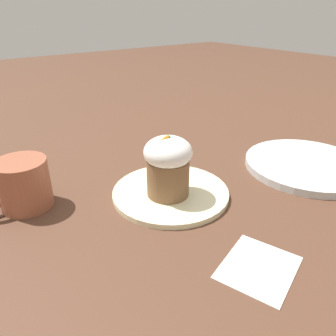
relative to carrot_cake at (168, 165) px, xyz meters
The scene contains 7 objects.
ground_plane 0.07m from the carrot_cake, 148.86° to the right, with size 4.00×4.00×0.00m, color #513323.
dessert_plate 0.07m from the carrot_cake, 148.86° to the right, with size 0.22×0.22×0.01m.
carrot_cake is the anchor object (origin of this frame).
spoon 0.06m from the carrot_cake, 124.42° to the right, with size 0.12×0.08×0.01m.
coffee_cup 0.26m from the carrot_cake, 31.09° to the right, with size 0.12×0.09×0.09m.
side_plate 0.34m from the carrot_cake, 165.57° to the left, with size 0.27×0.27×0.02m.
paper_napkin 0.23m from the carrot_cake, 88.00° to the left, with size 0.13×0.12×0.00m.
Camera 1 is at (0.32, 0.43, 0.33)m, focal length 35.00 mm.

